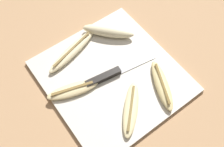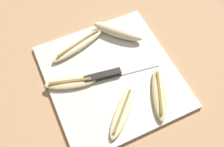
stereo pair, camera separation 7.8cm
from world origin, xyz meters
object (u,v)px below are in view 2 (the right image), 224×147
at_px(banana_spotted_left, 159,94).
at_px(banana_soft_right, 122,112).
at_px(knife, 109,74).
at_px(banana_cream_curved, 79,45).
at_px(banana_ripe_center, 71,82).
at_px(banana_pale_long, 118,31).

bearing_deg(banana_spotted_left, banana_soft_right, -87.88).
relative_size(knife, banana_soft_right, 1.59).
bearing_deg(knife, banana_spotted_left, 49.26).
bearing_deg(knife, banana_soft_right, 1.36).
bearing_deg(banana_cream_curved, banana_soft_right, 5.93).
height_order(banana_ripe_center, banana_soft_right, same).
xyz_separation_m(banana_soft_right, banana_cream_curved, (-0.26, -0.03, 0.00)).
relative_size(knife, banana_ripe_center, 1.47).
bearing_deg(banana_ripe_center, banana_cream_curved, 148.30).
height_order(knife, banana_cream_curved, banana_cream_curved).
bearing_deg(banana_cream_curved, banana_pale_long, 86.52).
relative_size(banana_ripe_center, banana_soft_right, 1.08).
bearing_deg(knife, banana_pale_long, 153.46).
height_order(knife, banana_ripe_center, banana_ripe_center).
relative_size(banana_ripe_center, banana_cream_curved, 0.77).
distance_m(banana_ripe_center, banana_soft_right, 0.18).
distance_m(banana_ripe_center, banana_cream_curved, 0.14).
distance_m(banana_spotted_left, banana_soft_right, 0.12).
bearing_deg(banana_spotted_left, knife, -139.30).
bearing_deg(banana_soft_right, banana_spotted_left, 92.12).
distance_m(banana_ripe_center, banana_spotted_left, 0.26).
relative_size(knife, banana_pale_long, 1.55).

